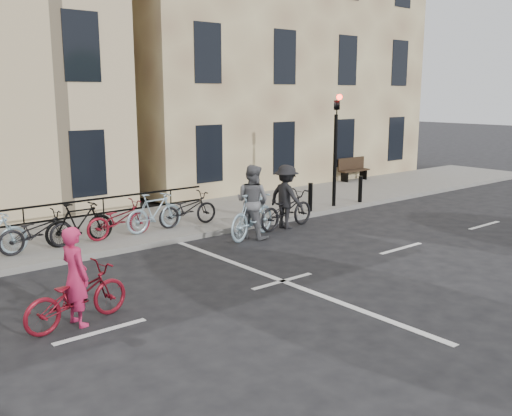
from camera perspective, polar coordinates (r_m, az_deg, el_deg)
ground at (r=11.91m, az=2.68°, el=-7.34°), size 120.00×120.00×0.00m
building_east at (r=27.13m, az=-1.64°, el=16.33°), size 14.00×10.00×12.00m
traffic_light at (r=18.78m, az=7.98°, el=7.12°), size 0.18×0.30×3.90m
bollard_east at (r=18.09m, az=5.45°, el=1.10°), size 0.14×0.14×0.90m
bollard_west at (r=19.84m, az=10.38°, el=1.87°), size 0.14×0.14×0.90m
bench at (r=24.77m, az=9.65°, el=3.95°), size 1.60×0.41×0.97m
parked_bikes at (r=14.41m, az=-21.14°, el=-2.12°), size 10.40×1.23×1.05m
cyclist_pink at (r=10.06m, az=-17.53°, el=-7.93°), size 1.98×0.95×1.69m
cyclist_grey at (r=15.20m, az=-0.36°, el=-0.06°), size 2.12×1.22×1.98m
cyclist_dark at (r=16.34m, az=3.05°, el=0.45°), size 2.11×1.24×1.84m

